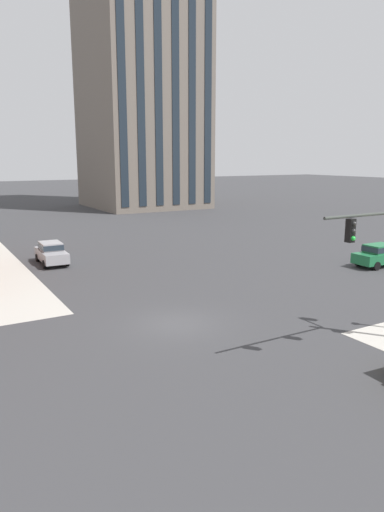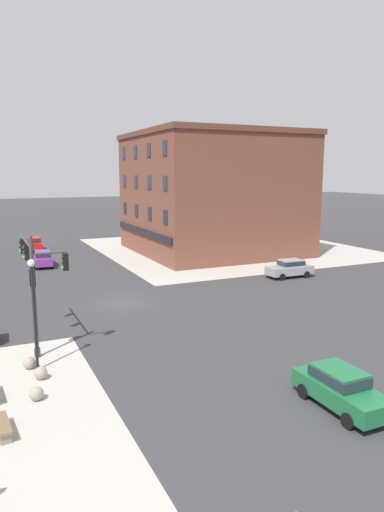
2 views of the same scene
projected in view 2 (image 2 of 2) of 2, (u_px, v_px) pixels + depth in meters
The scene contains 13 objects.
ground_plane at pixel (124, 303), 35.37m from camera, with size 320.00×320.00×0.00m, color #38383A.
sidewalk_far_corner at pixel (227, 248), 61.51m from camera, with size 32.00×32.00×0.02m, color #B7B2A8.
traffic_signal_main at pixel (34, 275), 25.37m from camera, with size 6.20×2.09×6.53m.
bollard_sphere_curb_a at pixel (29, 363), 23.44m from camera, with size 0.62×0.62×0.62m, color gray.
bollard_sphere_curb_b at pixel (41, 373), 22.23m from camera, with size 0.62×0.62×0.62m, color gray.
bollard_sphere_curb_c at pixel (36, 393), 20.17m from camera, with size 0.62×0.62×0.62m, color gray.
bench_mid_block at pixel (3, 426), 17.55m from camera, with size 1.83×0.63×0.49m.
street_lamp_corner_near at pixel (34, 302), 22.74m from camera, with size 0.36×0.36×5.63m.
car_main_northbound_near at pixel (290, 268), 43.94m from camera, with size 1.99×4.45×1.68m.
car_main_southbound_far at pixel (34, 243), 59.31m from camera, with size 4.43×1.95×1.68m.
car_cross_westbound at pixel (340, 387), 19.44m from camera, with size 4.41×1.90×1.68m.
car_parked_curb at pixel (43, 258), 49.05m from camera, with size 4.51×2.12×1.68m.
storefront_block_near_corner at pixel (213, 193), 57.66m from camera, with size 19.32×18.54×14.50m.
Camera 2 is at (33.20, -9.69, 9.70)m, focal length 32.81 mm.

